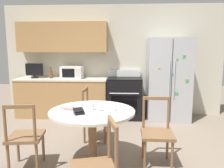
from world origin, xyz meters
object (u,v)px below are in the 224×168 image
(refrigerator, at_px, (168,79))
(wallet, at_px, (79,112))
(oven_range, at_px, (124,97))
(counter_bottle, at_px, (51,74))
(dining_chair_left, at_px, (25,137))
(dining_chair_right, at_px, (157,133))
(microwave, at_px, (72,72))
(countertop_tv, at_px, (34,70))
(dining_chair_far, at_px, (94,115))
(candle_glass, at_px, (92,107))

(refrigerator, height_order, wallet, refrigerator)
(oven_range, distance_m, counter_bottle, 1.77)
(dining_chair_left, distance_m, dining_chair_right, 1.73)
(dining_chair_left, bearing_deg, microwave, 80.88)
(oven_range, height_order, wallet, oven_range)
(oven_range, distance_m, countertop_tv, 2.18)
(counter_bottle, bearing_deg, dining_chair_far, -48.22)
(microwave, relative_size, dining_chair_left, 0.54)
(dining_chair_far, distance_m, wallet, 1.10)
(refrigerator, relative_size, microwave, 3.73)
(counter_bottle, height_order, candle_glass, counter_bottle)
(counter_bottle, bearing_deg, dining_chair_right, -44.33)
(oven_range, xyz_separation_m, countertop_tv, (-2.10, 0.04, 0.62))
(microwave, height_order, counter_bottle, microwave)
(oven_range, bearing_deg, countertop_tv, 178.83)
(oven_range, bearing_deg, wallet, -103.26)
(dining_chair_left, relative_size, candle_glass, 10.64)
(refrigerator, xyz_separation_m, dining_chair_right, (-0.53, -2.05, -0.47))
(refrigerator, height_order, countertop_tv, refrigerator)
(counter_bottle, xyz_separation_m, dining_chair_far, (1.18, -1.32, -0.56))
(refrigerator, distance_m, microwave, 2.19)
(microwave, height_order, dining_chair_right, microwave)
(countertop_tv, bearing_deg, refrigerator, -1.57)
(refrigerator, height_order, dining_chair_left, refrigerator)
(dining_chair_right, bearing_deg, counter_bottle, -43.35)
(candle_glass, bearing_deg, wallet, -126.07)
(oven_range, relative_size, wallet, 6.47)
(dining_chair_far, bearing_deg, countertop_tv, -128.18)
(countertop_tv, distance_m, candle_glass, 2.80)
(refrigerator, relative_size, counter_bottle, 6.86)
(oven_range, relative_size, counter_bottle, 4.11)
(counter_bottle, distance_m, dining_chair_left, 2.42)
(microwave, distance_m, wallet, 2.51)
(dining_chair_right, height_order, wallet, dining_chair_right)
(refrigerator, relative_size, dining_chair_right, 2.00)
(dining_chair_right, relative_size, wallet, 5.40)
(countertop_tv, height_order, dining_chair_left, countertop_tv)
(microwave, height_order, dining_chair_left, microwave)
(dining_chair_left, bearing_deg, dining_chair_far, 45.05)
(microwave, xyz_separation_m, wallet, (0.65, -2.41, -0.24))
(refrigerator, bearing_deg, counter_bottle, 179.21)
(dining_chair_left, relative_size, wallet, 5.40)
(microwave, distance_m, counter_bottle, 0.48)
(refrigerator, xyz_separation_m, dining_chair_far, (-1.48, -1.28, -0.47))
(refrigerator, distance_m, oven_range, 1.07)
(counter_bottle, xyz_separation_m, candle_glass, (1.26, -2.18, -0.19))
(dining_chair_left, distance_m, candle_glass, 0.94)
(counter_bottle, xyz_separation_m, dining_chair_right, (2.13, -2.08, -0.56))
(counter_bottle, height_order, dining_chair_right, counter_bottle)
(oven_range, xyz_separation_m, wallet, (-0.56, -2.36, 0.33))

